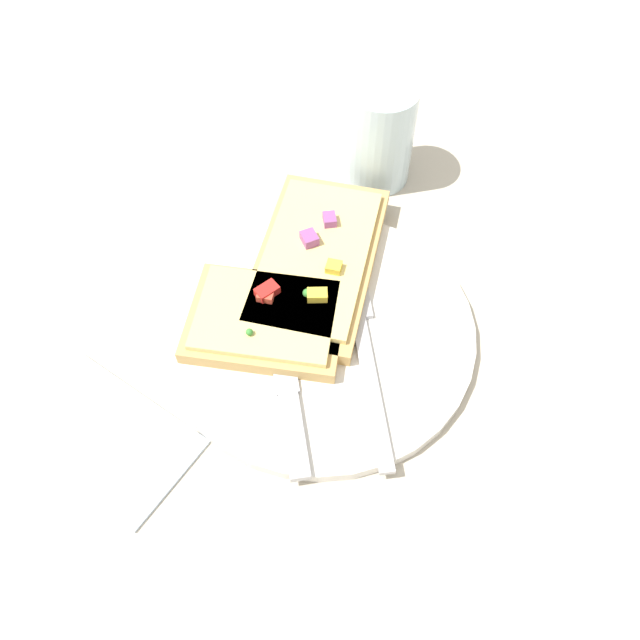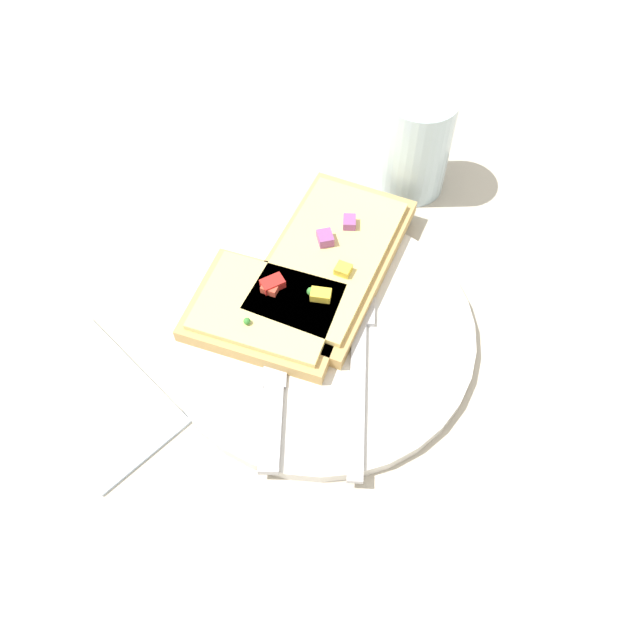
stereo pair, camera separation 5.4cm
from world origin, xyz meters
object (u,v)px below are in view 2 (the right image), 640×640
(plate, at_px, (320,330))
(fork, at_px, (359,339))
(knife, at_px, (275,379))
(pizza_slice_main, at_px, (329,260))
(pizza_slice_corner, at_px, (268,311))
(napkin, at_px, (96,399))
(drinking_glass, at_px, (416,145))

(plate, bearing_deg, fork, 20.75)
(knife, height_order, pizza_slice_main, pizza_slice_main)
(fork, distance_m, knife, 0.08)
(knife, bearing_deg, pizza_slice_corner, 8.22)
(fork, distance_m, pizza_slice_corner, 0.08)
(fork, xyz_separation_m, pizza_slice_corner, (-0.07, -0.04, 0.01))
(plate, distance_m, knife, 0.07)
(fork, bearing_deg, pizza_slice_corner, 76.03)
(plate, xyz_separation_m, knife, (0.01, -0.06, 0.01))
(pizza_slice_main, xyz_separation_m, napkin, (-0.05, -0.23, -0.02))
(plate, height_order, fork, fork)
(pizza_slice_main, height_order, drinking_glass, drinking_glass)
(plate, relative_size, pizza_slice_main, 1.23)
(pizza_slice_main, xyz_separation_m, pizza_slice_corner, (0.00, -0.08, 0.00))
(knife, relative_size, drinking_glass, 1.42)
(napkin, bearing_deg, pizza_slice_main, 78.99)
(pizza_slice_corner, bearing_deg, knife, 116.10)
(fork, bearing_deg, drinking_glass, -13.62)
(plate, relative_size, fork, 1.49)
(napkin, bearing_deg, drinking_glass, 86.71)
(knife, distance_m, drinking_glass, 0.28)
(pizza_slice_main, bearing_deg, drinking_glass, 167.70)
(plate, xyz_separation_m, pizza_slice_main, (-0.04, 0.05, 0.02))
(plate, xyz_separation_m, fork, (0.03, 0.01, 0.01))
(pizza_slice_main, bearing_deg, fork, 40.43)
(drinking_glass, relative_size, napkin, 0.74)
(knife, xyz_separation_m, napkin, (-0.10, -0.11, -0.01))
(knife, relative_size, pizza_slice_corner, 0.93)
(pizza_slice_main, bearing_deg, napkin, -32.28)
(pizza_slice_corner, height_order, napkin, pizza_slice_corner)
(fork, relative_size, pizza_slice_corner, 1.12)
(plate, height_order, drinking_glass, drinking_glass)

